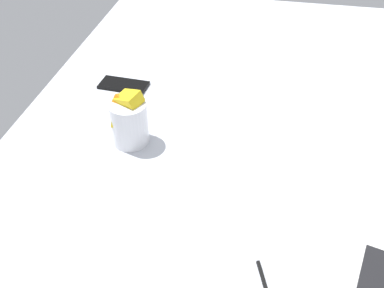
{
  "coord_description": "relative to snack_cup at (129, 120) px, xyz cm",
  "views": [
    {
      "loc": [
        89.18,
        -6.71,
        86.81
      ],
      "look_at": [
        14.13,
        -21.5,
        24.0
      ],
      "focal_mm": 41.33,
      "sensor_mm": 36.0,
      "label": 1
    }
  ],
  "objects": [
    {
      "name": "cell_phone",
      "position": [
        -23.73,
        -9.53,
        -5.76
      ],
      "size": [
        7.71,
        14.42,
        0.8
      ],
      "primitive_type": "cube",
      "rotation": [
        0.0,
        0.0,
        3.08
      ],
      "color": "black",
      "rests_on": "bed_mattress"
    },
    {
      "name": "snack_cup",
      "position": [
        0.0,
        0.0,
        0.0
      ],
      "size": [
        9.72,
        9.24,
        14.18
      ],
      "color": "silver",
      "rests_on": "bed_mattress"
    },
    {
      "name": "bed_mattress",
      "position": [
        -8.43,
        38.11,
        -15.16
      ],
      "size": [
        180.0,
        140.0,
        18.0
      ],
      "primitive_type": "cube",
      "color": "#B7BCC6",
      "rests_on": "ground"
    }
  ]
}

